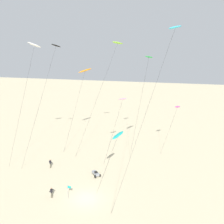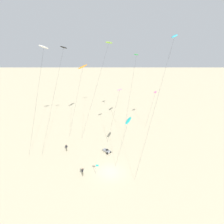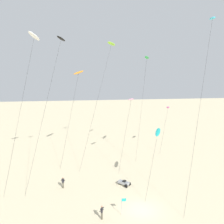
{
  "view_description": "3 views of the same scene",
  "coord_description": "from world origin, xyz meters",
  "px_view_note": "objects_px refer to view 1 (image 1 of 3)",
  "views": [
    {
      "loc": [
        11.67,
        -29.6,
        21.49
      ],
      "look_at": [
        1.84,
        7.9,
        11.35
      ],
      "focal_mm": 39.2,
      "sensor_mm": 36.0,
      "label": 1
    },
    {
      "loc": [
        0.37,
        -31.64,
        24.42
      ],
      "look_at": [
        0.24,
        6.2,
        9.84
      ],
      "focal_mm": 32.33,
      "sensor_mm": 36.0,
      "label": 2
    },
    {
      "loc": [
        -7.89,
        -25.64,
        16.43
      ],
      "look_at": [
        -2.33,
        8.37,
        11.02
      ],
      "focal_mm": 37.49,
      "sensor_mm": 36.0,
      "label": 3
    }
  ],
  "objects_px": {
    "kite_teal": "(118,136)",
    "kite_pink": "(122,100)",
    "kite_cyan": "(174,29)",
    "kite_magenta": "(177,107)",
    "beach_buggy": "(96,173)",
    "kite_orange": "(85,71)",
    "kite_green": "(149,58)",
    "kite_flyer_middle": "(50,163)",
    "kite_flyer_nearest": "(52,192)",
    "kite_lime": "(117,45)",
    "kite_black": "(55,50)",
    "kite_white": "(34,46)",
    "marker_flag": "(69,189)"
  },
  "relations": [
    {
      "from": "kite_white",
      "to": "kite_cyan",
      "type": "bearing_deg",
      "value": -12.84
    },
    {
      "from": "kite_pink",
      "to": "kite_cyan",
      "type": "bearing_deg",
      "value": -46.46
    },
    {
      "from": "beach_buggy",
      "to": "kite_orange",
      "type": "bearing_deg",
      "value": 116.71
    },
    {
      "from": "kite_cyan",
      "to": "beach_buggy",
      "type": "bearing_deg",
      "value": 172.57
    },
    {
      "from": "kite_orange",
      "to": "kite_pink",
      "type": "xyz_separation_m",
      "value": [
        9.04,
        -4.32,
        -4.8
      ]
    },
    {
      "from": "kite_lime",
      "to": "kite_teal",
      "type": "height_order",
      "value": "kite_lime"
    },
    {
      "from": "kite_black",
      "to": "kite_flyer_nearest",
      "type": "xyz_separation_m",
      "value": [
        4.72,
        -12.67,
        -20.36
      ]
    },
    {
      "from": "kite_magenta",
      "to": "kite_white",
      "type": "xyz_separation_m",
      "value": [
        -25.75,
        -11.48,
        12.39
      ]
    },
    {
      "from": "kite_magenta",
      "to": "beach_buggy",
      "type": "xyz_separation_m",
      "value": [
        -13.13,
        -15.51,
        -9.05
      ]
    },
    {
      "from": "kite_lime",
      "to": "kite_orange",
      "type": "bearing_deg",
      "value": -163.78
    },
    {
      "from": "kite_cyan",
      "to": "kite_orange",
      "type": "relative_size",
      "value": 1.4
    },
    {
      "from": "kite_orange",
      "to": "marker_flag",
      "type": "xyz_separation_m",
      "value": [
        4.42,
        -19.52,
        -15.4
      ]
    },
    {
      "from": "kite_flyer_nearest",
      "to": "kite_orange",
      "type": "bearing_deg",
      "value": 95.32
    },
    {
      "from": "kite_green",
      "to": "kite_flyer_nearest",
      "type": "xyz_separation_m",
      "value": [
        -11.32,
        -20.15,
        -18.7
      ]
    },
    {
      "from": "kite_pink",
      "to": "beach_buggy",
      "type": "xyz_separation_m",
      "value": [
        -2.91,
        -7.85,
        -11.67
      ]
    },
    {
      "from": "kite_white",
      "to": "beach_buggy",
      "type": "xyz_separation_m",
      "value": [
        12.62,
        -4.03,
        -21.45
      ]
    },
    {
      "from": "kite_magenta",
      "to": "marker_flag",
      "type": "relative_size",
      "value": 4.71
    },
    {
      "from": "kite_black",
      "to": "kite_green",
      "type": "relative_size",
      "value": 1.11
    },
    {
      "from": "beach_buggy",
      "to": "kite_green",
      "type": "bearing_deg",
      "value": 60.23
    },
    {
      "from": "kite_magenta",
      "to": "kite_orange",
      "type": "bearing_deg",
      "value": -170.18
    },
    {
      "from": "kite_magenta",
      "to": "kite_lime",
      "type": "xyz_separation_m",
      "value": [
        -12.83,
        -1.46,
        12.73
      ]
    },
    {
      "from": "kite_teal",
      "to": "kite_flyer_nearest",
      "type": "bearing_deg",
      "value": -146.15
    },
    {
      "from": "kite_orange",
      "to": "kite_lime",
      "type": "bearing_deg",
      "value": 16.22
    },
    {
      "from": "kite_cyan",
      "to": "kite_teal",
      "type": "height_order",
      "value": "kite_cyan"
    },
    {
      "from": "marker_flag",
      "to": "kite_white",
      "type": "bearing_deg",
      "value": 133.79
    },
    {
      "from": "kite_lime",
      "to": "kite_black",
      "type": "distance_m",
      "value": 13.09
    },
    {
      "from": "kite_magenta",
      "to": "kite_flyer_middle",
      "type": "distance_m",
      "value": 28.03
    },
    {
      "from": "kite_lime",
      "to": "kite_green",
      "type": "distance_m",
      "value": 7.45
    },
    {
      "from": "kite_teal",
      "to": "kite_pink",
      "type": "relative_size",
      "value": 0.73
    },
    {
      "from": "kite_lime",
      "to": "beach_buggy",
      "type": "bearing_deg",
      "value": -91.21
    },
    {
      "from": "kite_pink",
      "to": "kite_flyer_nearest",
      "type": "height_order",
      "value": "kite_pink"
    },
    {
      "from": "kite_lime",
      "to": "marker_flag",
      "type": "distance_m",
      "value": 29.85
    },
    {
      "from": "kite_green",
      "to": "kite_lime",
      "type": "bearing_deg",
      "value": 165.88
    },
    {
      "from": "kite_pink",
      "to": "kite_white",
      "type": "bearing_deg",
      "value": -166.17
    },
    {
      "from": "kite_black",
      "to": "kite_green",
      "type": "xyz_separation_m",
      "value": [
        16.04,
        7.48,
        -1.66
      ]
    },
    {
      "from": "kite_flyer_middle",
      "to": "kite_cyan",
      "type": "bearing_deg",
      "value": -5.9
    },
    {
      "from": "kite_flyer_nearest",
      "to": "kite_flyer_middle",
      "type": "relative_size",
      "value": 1.0
    },
    {
      "from": "kite_white",
      "to": "kite_magenta",
      "type": "bearing_deg",
      "value": 24.03
    },
    {
      "from": "kite_black",
      "to": "beach_buggy",
      "type": "xyz_separation_m",
      "value": [
        8.98,
        -4.86,
        -20.82
      ]
    },
    {
      "from": "kite_flyer_nearest",
      "to": "marker_flag",
      "type": "bearing_deg",
      "value": 10.16
    },
    {
      "from": "kite_teal",
      "to": "kite_pink",
      "type": "height_order",
      "value": "kite_pink"
    },
    {
      "from": "kite_orange",
      "to": "kite_teal",
      "type": "bearing_deg",
      "value": -53.53
    },
    {
      "from": "kite_white",
      "to": "marker_flag",
      "type": "height_order",
      "value": "kite_white"
    },
    {
      "from": "kite_magenta",
      "to": "kite_green",
      "type": "distance_m",
      "value": 12.21
    },
    {
      "from": "kite_green",
      "to": "kite_flyer_nearest",
      "type": "bearing_deg",
      "value": -119.34
    },
    {
      "from": "kite_black",
      "to": "kite_pink",
      "type": "xyz_separation_m",
      "value": [
        11.89,
        2.99,
        -9.16
      ]
    },
    {
      "from": "kite_cyan",
      "to": "kite_flyer_middle",
      "type": "bearing_deg",
      "value": 174.1
    },
    {
      "from": "kite_lime",
      "to": "kite_black",
      "type": "xyz_separation_m",
      "value": [
        -9.28,
        -9.18,
        -0.96
      ]
    },
    {
      "from": "kite_black",
      "to": "kite_cyan",
      "type": "bearing_deg",
      "value": -17.1
    },
    {
      "from": "kite_cyan",
      "to": "kite_magenta",
      "type": "height_order",
      "value": "kite_cyan"
    }
  ]
}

